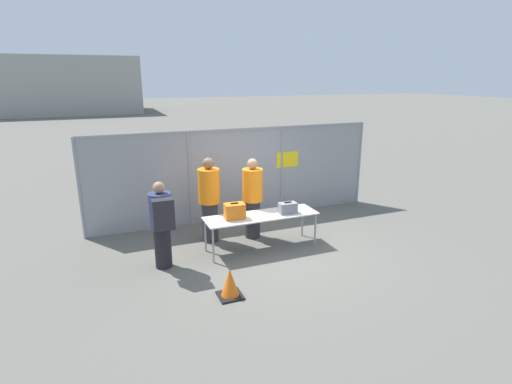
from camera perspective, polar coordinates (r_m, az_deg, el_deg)
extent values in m
plane|color=#605E56|center=(8.47, 1.99, -7.94)|extent=(120.00, 120.00, 0.00)
cylinder|color=gray|center=(9.35, -23.93, 0.36)|extent=(0.07, 0.07, 2.27)
cylinder|color=gray|center=(9.54, -9.46, 1.86)|extent=(0.07, 0.07, 2.27)
cylinder|color=gray|center=(10.30, 3.67, 3.12)|extent=(0.07, 0.07, 2.27)
cylinder|color=gray|center=(11.53, 14.53, 4.04)|extent=(0.07, 0.07, 2.27)
cube|color=gray|center=(9.86, -2.64, 2.53)|extent=(7.20, 0.01, 2.27)
cube|color=gray|center=(9.66, -2.73, 8.91)|extent=(7.20, 0.04, 0.04)
cube|color=yellow|center=(10.30, 4.51, 4.65)|extent=(0.60, 0.01, 0.40)
cube|color=silver|center=(8.17, 0.77, -3.40)|extent=(2.35, 0.69, 0.02)
cylinder|color=#99999E|center=(7.72, -6.14, -7.65)|extent=(0.04, 0.04, 0.71)
cylinder|color=#99999E|center=(8.54, 8.46, -5.33)|extent=(0.04, 0.04, 0.71)
cylinder|color=#99999E|center=(8.23, -7.24, -6.14)|extent=(0.04, 0.04, 0.71)
cylinder|color=#99999E|center=(9.00, 6.64, -4.12)|extent=(0.04, 0.04, 0.71)
cube|color=orange|center=(7.93, -3.08, -2.76)|extent=(0.42, 0.29, 0.31)
cube|color=black|center=(7.88, -3.10, -1.61)|extent=(0.16, 0.04, 0.02)
cube|color=slate|center=(8.27, 4.55, -2.29)|extent=(0.38, 0.24, 0.22)
cube|color=black|center=(8.23, 4.57, -1.48)|extent=(0.15, 0.03, 0.02)
cylinder|color=black|center=(7.72, -13.15, -7.69)|extent=(0.31, 0.31, 0.79)
cylinder|color=navy|center=(7.46, -13.51, -2.60)|extent=(0.41, 0.41, 0.66)
sphere|color=#A57A5B|center=(7.33, -13.73, 0.62)|extent=(0.21, 0.21, 0.21)
cube|color=#232328|center=(7.15, -13.13, -3.13)|extent=(0.37, 0.23, 0.55)
cylinder|color=#2D2D33|center=(8.86, -0.49, -3.85)|extent=(0.34, 0.34, 0.85)
cylinder|color=orange|center=(8.62, -0.50, 1.00)|extent=(0.44, 0.44, 0.71)
sphere|color=#A57A5B|center=(8.51, -0.51, 4.04)|extent=(0.23, 0.23, 0.23)
cylinder|color=#2D2D33|center=(8.71, -6.57, -4.23)|extent=(0.35, 0.35, 0.88)
cylinder|color=orange|center=(8.46, -6.75, 0.87)|extent=(0.46, 0.46, 0.73)
sphere|color=brown|center=(8.35, -6.86, 4.07)|extent=(0.24, 0.24, 0.24)
cube|color=#4C6B47|center=(12.45, -1.88, 2.18)|extent=(2.84, 1.46, 0.53)
sphere|color=black|center=(11.60, -2.84, 0.47)|extent=(0.64, 0.64, 0.64)
sphere|color=black|center=(13.06, -5.13, 2.23)|extent=(0.64, 0.64, 0.64)
cylinder|color=#59595B|center=(12.01, -10.50, 0.30)|extent=(1.00, 0.06, 0.06)
cube|color=#999993|center=(43.95, -26.10, 13.54)|extent=(14.04, 9.58, 5.20)
cube|color=black|center=(6.76, -3.71, -14.53)|extent=(0.39, 0.39, 0.03)
cone|color=orange|center=(6.65, -3.75, -12.82)|extent=(0.31, 0.31, 0.49)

